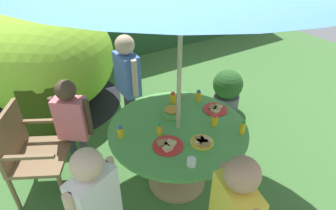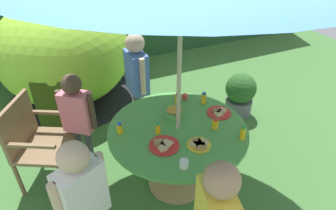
# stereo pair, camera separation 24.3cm
# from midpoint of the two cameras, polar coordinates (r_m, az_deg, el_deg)

# --- Properties ---
(ground_plane) EXTENTS (10.00, 10.00, 0.02)m
(ground_plane) POSITION_cam_midpoint_polar(r_m,az_deg,el_deg) (3.04, 4.09, -15.17)
(ground_plane) COLOR #3D6B33
(hedge_backdrop) EXTENTS (9.00, 0.70, 1.91)m
(hedge_backdrop) POSITION_cam_midpoint_polar(r_m,az_deg,el_deg) (5.39, -13.62, 18.44)
(hedge_backdrop) COLOR #234C28
(hedge_backdrop) RESTS_ON ground_plane
(garden_table) EXTENTS (1.25, 1.25, 0.69)m
(garden_table) POSITION_cam_midpoint_polar(r_m,az_deg,el_deg) (2.67, 4.53, -7.76)
(garden_table) COLOR tan
(garden_table) RESTS_ON ground_plane
(wooden_chair) EXTENTS (0.66, 0.69, 0.89)m
(wooden_chair) POSITION_cam_midpoint_polar(r_m,az_deg,el_deg) (2.96, -22.85, -6.25)
(wooden_chair) COLOR brown
(wooden_chair) RESTS_ON ground_plane
(dome_tent) EXTENTS (2.27, 2.27, 1.45)m
(dome_tent) POSITION_cam_midpoint_polar(r_m,az_deg,el_deg) (4.18, -18.40, 9.96)
(dome_tent) COLOR #8CC633
(dome_tent) RESTS_ON ground_plane
(potted_plant) EXTENTS (0.40, 0.40, 0.59)m
(potted_plant) POSITION_cam_midpoint_polar(r_m,az_deg,el_deg) (3.94, 15.91, 2.15)
(potted_plant) COLOR #595960
(potted_plant) RESTS_ON ground_plane
(child_in_blue_shirt) EXTENTS (0.21, 0.43, 1.25)m
(child_in_blue_shirt) POSITION_cam_midpoint_polar(r_m,az_deg,el_deg) (3.26, -4.13, 6.49)
(child_in_blue_shirt) COLOR #3F3F47
(child_in_blue_shirt) RESTS_ON ground_plane
(child_in_pink_shirt) EXTENTS (0.32, 0.30, 1.10)m
(child_in_pink_shirt) POSITION_cam_midpoint_polar(r_m,az_deg,el_deg) (2.84, -15.39, -1.39)
(child_in_pink_shirt) COLOR #3F3F47
(child_in_pink_shirt) RESTS_ON ground_plane
(child_in_white_shirt) EXTENTS (0.37, 0.28, 1.17)m
(child_in_white_shirt) POSITION_cam_midpoint_polar(r_m,az_deg,el_deg) (2.01, -13.37, -16.82)
(child_in_white_shirt) COLOR navy
(child_in_white_shirt) RESTS_ON ground_plane
(snack_bowl) EXTENTS (0.17, 0.17, 0.09)m
(snack_bowl) POSITION_cam_midpoint_polar(r_m,az_deg,el_deg) (2.69, 3.80, -1.49)
(snack_bowl) COLOR #66B259
(snack_bowl) RESTS_ON garden_table
(plate_mid_left) EXTENTS (0.23, 0.23, 0.03)m
(plate_mid_left) POSITION_cam_midpoint_polar(r_m,az_deg,el_deg) (2.79, 12.63, -1.55)
(plate_mid_left) COLOR red
(plate_mid_left) RESTS_ON garden_table
(plate_far_left) EXTENTS (0.20, 0.20, 0.03)m
(plate_far_left) POSITION_cam_midpoint_polar(r_m,az_deg,el_deg) (2.39, 9.17, -7.86)
(plate_far_left) COLOR yellow
(plate_far_left) RESTS_ON garden_table
(plate_back_edge) EXTENTS (0.25, 0.25, 0.03)m
(plate_back_edge) POSITION_cam_midpoint_polar(r_m,az_deg,el_deg) (2.36, 2.11, -8.11)
(plate_back_edge) COLOR red
(plate_back_edge) RESTS_ON garden_table
(juice_bottle_near_left) EXTENTS (0.06, 0.06, 0.10)m
(juice_bottle_near_left) POSITION_cam_midpoint_polar(r_m,az_deg,el_deg) (2.58, 12.10, -3.74)
(juice_bottle_near_left) COLOR yellow
(juice_bottle_near_left) RESTS_ON garden_table
(juice_bottle_near_right) EXTENTS (0.04, 0.04, 0.11)m
(juice_bottle_near_right) POSITION_cam_midpoint_polar(r_m,az_deg,el_deg) (2.46, 0.83, -4.84)
(juice_bottle_near_right) COLOR yellow
(juice_bottle_near_right) RESTS_ON garden_table
(juice_bottle_far_right) EXTENTS (0.06, 0.06, 0.11)m
(juice_bottle_far_right) POSITION_cam_midpoint_polar(r_m,az_deg,el_deg) (2.87, 4.39, 1.26)
(juice_bottle_far_right) COLOR yellow
(juice_bottle_far_right) RESTS_ON garden_table
(juice_bottle_center_front) EXTENTS (0.05, 0.05, 0.11)m
(juice_bottle_center_front) POSITION_cam_midpoint_polar(r_m,az_deg,el_deg) (2.49, -6.84, -4.73)
(juice_bottle_center_front) COLOR yellow
(juice_bottle_center_front) RESTS_ON garden_table
(juice_bottle_center_back) EXTENTS (0.05, 0.05, 0.12)m
(juice_bottle_center_back) POSITION_cam_midpoint_polar(r_m,az_deg,el_deg) (2.90, 9.53, 1.27)
(juice_bottle_center_back) COLOR yellow
(juice_bottle_center_back) RESTS_ON garden_table
(juice_bottle_mid_right) EXTENTS (0.05, 0.05, 0.13)m
(juice_bottle_mid_right) POSITION_cam_midpoint_polar(r_m,az_deg,el_deg) (2.51, 17.41, -5.48)
(juice_bottle_mid_right) COLOR yellow
(juice_bottle_mid_right) RESTS_ON garden_table
(cup_near) EXTENTS (0.06, 0.06, 0.06)m
(cup_near) POSITION_cam_midpoint_polar(r_m,az_deg,el_deg) (2.95, 5.76, 1.60)
(cup_near) COLOR #E04C47
(cup_near) RESTS_ON garden_table
(cup_far) EXTENTS (0.07, 0.07, 0.06)m
(cup_far) POSITION_cam_midpoint_polar(r_m,az_deg,el_deg) (2.19, 6.44, -11.70)
(cup_far) COLOR white
(cup_far) RESTS_ON garden_table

